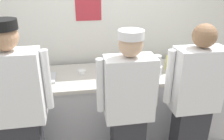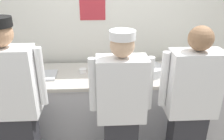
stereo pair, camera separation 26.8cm
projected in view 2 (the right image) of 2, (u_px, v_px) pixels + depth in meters
The scene contains 13 objects.
wall_back at pixel (108, 20), 2.97m from camera, with size 4.75×0.11×2.93m.
prep_counter at pixel (110, 106), 2.91m from camera, with size 3.03×0.74×0.92m.
chef_near_left at pixel (13, 105), 2.09m from camera, with size 0.62×0.24×1.72m.
chef_center at pixel (121, 109), 2.13m from camera, with size 0.59×0.24×1.61m.
chef_far_right at pixel (190, 106), 2.16m from camera, with size 0.60×0.24×1.64m.
plate_stack_front at pixel (122, 70), 2.70m from camera, with size 0.22×0.22×0.10m.
mixing_bowl_steel at pixel (148, 70), 2.70m from camera, with size 0.36×0.36×0.10m, color #B7BABF.
sheet_tray at pixel (36, 76), 2.64m from camera, with size 0.47×0.28×0.02m, color #B7BABF.
squeeze_bottle_primary at pixel (171, 64), 2.76m from camera, with size 0.06×0.06×0.20m.
squeeze_bottle_secondary at pixel (108, 67), 2.66m from camera, with size 0.06×0.06×0.20m.
ramekin_green_sauce at pixel (194, 69), 2.80m from camera, with size 0.10×0.10×0.04m.
ramekin_orange_sauce at pixel (83, 70), 2.75m from camera, with size 0.09×0.09×0.05m.
deli_cup at pixel (20, 65), 2.84m from camera, with size 0.09×0.09×0.09m, color white.
Camera 2 is at (-0.11, -2.09, 2.04)m, focal length 36.42 mm.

